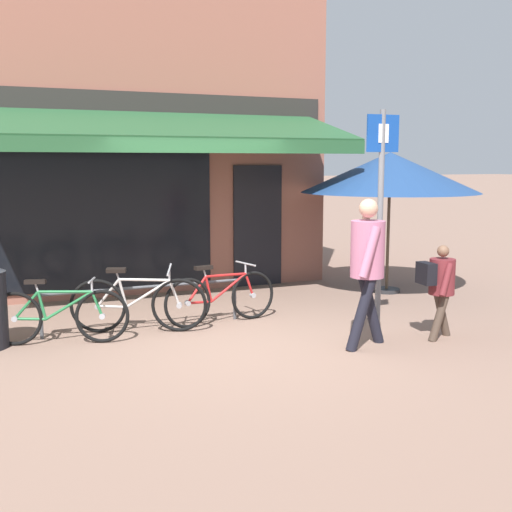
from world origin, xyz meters
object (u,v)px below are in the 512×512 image
Objects in this scene: bicycle_silver at (138,304)px; bicycle_red at (221,297)px; pedestrian_adult at (367,257)px; pedestrian_child at (440,281)px; parking_sign at (381,202)px; cafe_parasol at (390,173)px; bicycle_green at (58,315)px.

bicycle_silver is 1.01× the size of bicycle_red.
pedestrian_child is (1.01, -0.06, -0.35)m from pedestrian_adult.
parking_sign is 2.87m from cafe_parasol.
pedestrian_child is 0.40× the size of cafe_parasol.
parking_sign is at bearing -6.44° from bicycle_silver.
bicycle_red is 2.19m from pedestrian_adult.
parking_sign reaches higher than pedestrian_child.
cafe_parasol is (1.71, 2.29, 0.30)m from parking_sign.
bicycle_red is at bearing 22.65° from bicycle_silver.
parking_sign is (0.36, 0.29, 0.61)m from pedestrian_adult.
pedestrian_child is (4.33, -1.58, 0.36)m from bicycle_green.
pedestrian_adult is at bearing -128.75° from cafe_parasol.
pedestrian_adult is at bearing -14.99° from bicycle_silver.
parking_sign reaches higher than bicycle_green.
bicycle_green is 1.00m from bicycle_silver.
parking_sign is (2.69, -1.35, 1.30)m from bicycle_silver.
bicycle_green is 0.58× the size of parking_sign.
cafe_parasol reaches higher than bicycle_silver.
bicycle_green is 3.72m from pedestrian_adult.
pedestrian_child is at bearing -111.90° from cafe_parasol.
bicycle_silver reaches higher than bicycle_red.
pedestrian_adult is at bearing -140.82° from parking_sign.
parking_sign is at bearing -49.76° from bicycle_red.
bicycle_red is at bearing 146.40° from pedestrian_child.
pedestrian_child is at bearing 1.51° from pedestrian_adult.
pedestrian_adult is 3.43m from cafe_parasol.
bicycle_red reaches higher than bicycle_green.
cafe_parasol is at bearing 55.99° from pedestrian_adult.
pedestrian_child is at bearing -4.07° from bicycle_green.
bicycle_red is at bearing 138.15° from parking_sign.
pedestrian_child is 0.42× the size of parking_sign.
bicycle_red is at bearing 20.43° from bicycle_green.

